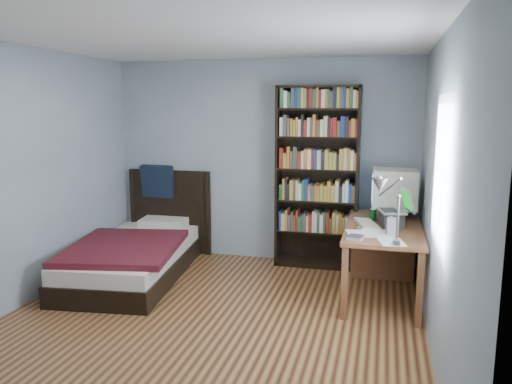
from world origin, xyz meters
The scene contains 14 objects.
room centered at (0.03, 0.00, 1.25)m, with size 4.20×4.24×2.50m.
desk centered at (1.50, 1.64, 0.42)m, with size 0.75×1.60×0.73m.
crt_monitor centered at (1.59, 1.62, 1.03)m, with size 0.48×0.45×0.53m.
laptop centered at (1.59, 1.18, 0.84)m, with size 0.38×0.36×0.38m.
desk_lamp centered at (1.48, 0.04, 1.27)m, with size 0.25×0.56×0.67m.
keyboard centered at (1.34, 1.13, 0.75)m, with size 0.18×0.45×0.03m, color #BDB69E.
speaker centered at (1.58, 0.79, 0.82)m, with size 0.09×0.09×0.17m, color #959698.
soda_can centered at (1.39, 1.38, 0.79)m, with size 0.07×0.07×0.12m, color #063211.
mouse centered at (1.48, 1.48, 0.75)m, with size 0.07×0.12×0.04m, color silver.
phone_silver centered at (1.28, 0.94, 0.74)m, with size 0.05×0.10×0.02m, color silver.
phone_grey centered at (1.26, 0.67, 0.74)m, with size 0.04×0.08×0.02m, color #959698.
external_drive centered at (1.26, 0.57, 0.74)m, with size 0.13×0.13×0.03m, color #959698.
bookshelf centered at (0.71, 1.94, 1.09)m, with size 0.97×0.30×2.17m.
bed centered at (-1.25, 1.13, 0.25)m, with size 1.37×2.25×1.16m.
Camera 1 is at (1.48, -3.93, 1.93)m, focal length 35.00 mm.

